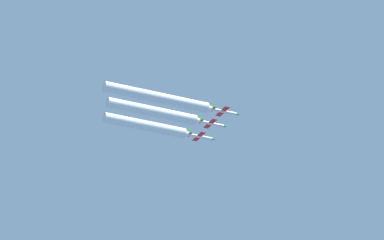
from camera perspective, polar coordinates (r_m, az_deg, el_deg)
jet_far_left at (r=486.59m, az=0.37°, el=-0.70°), size 7.71×11.23×2.70m
jet_inner_left at (r=478.75m, az=0.85°, el=-0.15°), size 7.71×11.23×2.70m
jet_center at (r=469.66m, az=1.37°, el=0.35°), size 7.71×11.23×2.70m
smoke_trail_far_left at (r=478.91m, az=-1.90°, el=-0.24°), size 3.64×31.63×3.64m
smoke_trail_inner_left at (r=470.51m, az=-1.60°, el=0.34°), size 3.64×34.14×3.64m
smoke_trail_center at (r=460.40m, az=-1.40°, el=0.93°), size 3.64×39.14×3.64m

